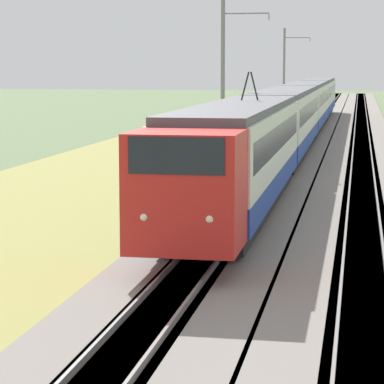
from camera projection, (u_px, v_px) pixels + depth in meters
ballast_main at (288, 156)px, 53.41m from camera, size 240.00×4.40×0.30m
ballast_adjacent at (362, 158)px, 52.64m from camera, size 240.00×4.40×0.30m
track_main at (288, 156)px, 53.41m from camera, size 240.00×1.57×0.45m
track_adjacent at (362, 158)px, 52.64m from camera, size 240.00×1.57×0.45m
grass_verge at (172, 156)px, 54.67m from camera, size 240.00×13.72×0.12m
passenger_train at (298, 110)px, 61.48m from camera, size 82.90×2.83×5.22m
catenary_mast_mid at (224, 81)px, 47.88m from camera, size 0.22×2.56×9.04m
catenary_mast_far at (285, 74)px, 86.28m from camera, size 0.22×2.56×8.97m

